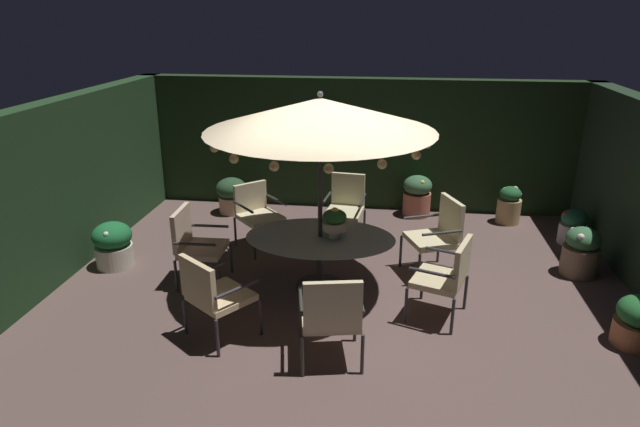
{
  "coord_description": "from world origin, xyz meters",
  "views": [
    {
      "loc": [
        0.52,
        -5.96,
        3.32
      ],
      "look_at": [
        -0.29,
        0.11,
        1.01
      ],
      "focal_mm": 30.28,
      "sensor_mm": 36.0,
      "label": 1
    }
  ],
  "objects_px": {
    "potted_plant_right_far": "(573,227)",
    "centerpiece_planter": "(334,221)",
    "patio_chair_west": "(257,211)",
    "patio_umbrella": "(320,115)",
    "patio_chair_north": "(195,241)",
    "potted_plant_left_far": "(581,251)",
    "patio_dining_table": "(320,246)",
    "patio_chair_southwest": "(346,204)",
    "patio_chair_southeast": "(447,273)",
    "potted_plant_back_right": "(509,205)",
    "patio_chair_east": "(331,314)",
    "potted_plant_back_left": "(232,194)",
    "potted_plant_right_near": "(638,322)",
    "patio_chair_south": "(439,232)",
    "patio_chair_northeast": "(213,292)",
    "potted_plant_front_corner": "(417,195)",
    "potted_plant_left_near": "(113,244)"
  },
  "relations": [
    {
      "from": "patio_chair_southwest",
      "to": "potted_plant_back_right",
      "type": "distance_m",
      "value": 2.84
    },
    {
      "from": "patio_chair_southeast",
      "to": "potted_plant_back_right",
      "type": "bearing_deg",
      "value": 67.87
    },
    {
      "from": "centerpiece_planter",
      "to": "patio_chair_northeast",
      "type": "relative_size",
      "value": 0.42
    },
    {
      "from": "patio_chair_north",
      "to": "potted_plant_right_near",
      "type": "bearing_deg",
      "value": -8.5
    },
    {
      "from": "patio_chair_southeast",
      "to": "patio_chair_west",
      "type": "xyz_separation_m",
      "value": [
        -2.6,
        1.71,
        -0.01
      ]
    },
    {
      "from": "patio_dining_table",
      "to": "patio_chair_east",
      "type": "bearing_deg",
      "value": -78.63
    },
    {
      "from": "patio_umbrella",
      "to": "potted_plant_right_near",
      "type": "height_order",
      "value": "patio_umbrella"
    },
    {
      "from": "patio_umbrella",
      "to": "potted_plant_front_corner",
      "type": "xyz_separation_m",
      "value": [
        1.3,
        2.81,
        -1.85
      ]
    },
    {
      "from": "patio_chair_north",
      "to": "patio_chair_west",
      "type": "xyz_separation_m",
      "value": [
        0.51,
        1.22,
        -0.01
      ]
    },
    {
      "from": "patio_chair_west",
      "to": "patio_chair_east",
      "type": "bearing_deg",
      "value": -62.77
    },
    {
      "from": "patio_chair_west",
      "to": "potted_plant_left_near",
      "type": "xyz_separation_m",
      "value": [
        -1.8,
        -0.92,
        -0.24
      ]
    },
    {
      "from": "potted_plant_left_far",
      "to": "potted_plant_back_left",
      "type": "relative_size",
      "value": 1.07
    },
    {
      "from": "potted_plant_right_far",
      "to": "patio_chair_southeast",
      "type": "bearing_deg",
      "value": -130.71
    },
    {
      "from": "patio_umbrella",
      "to": "potted_plant_right_far",
      "type": "distance_m",
      "value": 4.51
    },
    {
      "from": "potted_plant_right_far",
      "to": "centerpiece_planter",
      "type": "bearing_deg",
      "value": -150.53
    },
    {
      "from": "potted_plant_right_far",
      "to": "potted_plant_right_near",
      "type": "relative_size",
      "value": 0.97
    },
    {
      "from": "patio_umbrella",
      "to": "patio_chair_southwest",
      "type": "xyz_separation_m",
      "value": [
        0.18,
        1.6,
        -1.64
      ]
    },
    {
      "from": "patio_chair_west",
      "to": "patio_umbrella",
      "type": "bearing_deg",
      "value": -46.83
    },
    {
      "from": "potted_plant_back_left",
      "to": "patio_umbrella",
      "type": "bearing_deg",
      "value": -53.04
    },
    {
      "from": "patio_chair_southwest",
      "to": "potted_plant_left_far",
      "type": "xyz_separation_m",
      "value": [
        3.21,
        -0.78,
        -0.24
      ]
    },
    {
      "from": "patio_dining_table",
      "to": "patio_chair_north",
      "type": "height_order",
      "value": "patio_chair_north"
    },
    {
      "from": "patio_chair_north",
      "to": "patio_chair_northeast",
      "type": "xyz_separation_m",
      "value": [
        0.64,
        -1.23,
        -0.01
      ]
    },
    {
      "from": "patio_chair_northeast",
      "to": "patio_umbrella",
      "type": "bearing_deg",
      "value": 53.07
    },
    {
      "from": "patio_chair_west",
      "to": "potted_plant_right_far",
      "type": "relative_size",
      "value": 1.73
    },
    {
      "from": "patio_chair_north",
      "to": "potted_plant_left_far",
      "type": "xyz_separation_m",
      "value": [
        4.99,
        0.88,
        -0.24
      ]
    },
    {
      "from": "centerpiece_planter",
      "to": "patio_chair_west",
      "type": "bearing_deg",
      "value": 136.6
    },
    {
      "from": "potted_plant_left_near",
      "to": "potted_plant_right_near",
      "type": "bearing_deg",
      "value": -9.41
    },
    {
      "from": "potted_plant_right_far",
      "to": "potted_plant_right_near",
      "type": "bearing_deg",
      "value": -92.85
    },
    {
      "from": "patio_chair_northeast",
      "to": "potted_plant_right_near",
      "type": "distance_m",
      "value": 4.47
    },
    {
      "from": "patio_chair_east",
      "to": "potted_plant_back_left",
      "type": "xyz_separation_m",
      "value": [
        -2.2,
        4.08,
        -0.25
      ]
    },
    {
      "from": "patio_chair_south",
      "to": "potted_plant_left_far",
      "type": "height_order",
      "value": "patio_chair_south"
    },
    {
      "from": "potted_plant_back_right",
      "to": "potted_plant_back_left",
      "type": "height_order",
      "value": "same"
    },
    {
      "from": "patio_chair_southeast",
      "to": "patio_chair_northeast",
      "type": "bearing_deg",
      "value": -163.23
    },
    {
      "from": "patio_chair_northeast",
      "to": "potted_plant_right_far",
      "type": "distance_m",
      "value": 5.57
    },
    {
      "from": "patio_chair_northeast",
      "to": "potted_plant_right_near",
      "type": "relative_size",
      "value": 1.74
    },
    {
      "from": "patio_chair_southwest",
      "to": "potted_plant_back_right",
      "type": "relative_size",
      "value": 1.61
    },
    {
      "from": "patio_chair_south",
      "to": "potted_plant_left_near",
      "type": "height_order",
      "value": "patio_chair_south"
    },
    {
      "from": "patio_umbrella",
      "to": "patio_chair_south",
      "type": "xyz_separation_m",
      "value": [
        1.49,
        0.61,
        -1.61
      ]
    },
    {
      "from": "patio_umbrella",
      "to": "potted_plant_right_near",
      "type": "distance_m",
      "value": 4.05
    },
    {
      "from": "patio_dining_table",
      "to": "patio_umbrella",
      "type": "relative_size",
      "value": 0.69
    },
    {
      "from": "patio_chair_west",
      "to": "patio_chair_south",
      "type": "bearing_deg",
      "value": -12.19
    },
    {
      "from": "centerpiece_planter",
      "to": "potted_plant_back_left",
      "type": "bearing_deg",
      "value": 129.07
    },
    {
      "from": "patio_dining_table",
      "to": "patio_chair_southwest",
      "type": "height_order",
      "value": "patio_chair_southwest"
    },
    {
      "from": "potted_plant_right_far",
      "to": "potted_plant_back_left",
      "type": "relative_size",
      "value": 0.87
    },
    {
      "from": "potted_plant_front_corner",
      "to": "patio_dining_table",
      "type": "bearing_deg",
      "value": -114.91
    },
    {
      "from": "patio_umbrella",
      "to": "potted_plant_right_far",
      "type": "bearing_deg",
      "value": 27.75
    },
    {
      "from": "potted_plant_right_far",
      "to": "potted_plant_back_right",
      "type": "relative_size",
      "value": 0.87
    },
    {
      "from": "patio_umbrella",
      "to": "patio_chair_southwest",
      "type": "bearing_deg",
      "value": 83.69
    },
    {
      "from": "patio_umbrella",
      "to": "centerpiece_planter",
      "type": "height_order",
      "value": "patio_umbrella"
    },
    {
      "from": "potted_plant_right_far",
      "to": "potted_plant_left_far",
      "type": "distance_m",
      "value": 1.09
    }
  ]
}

